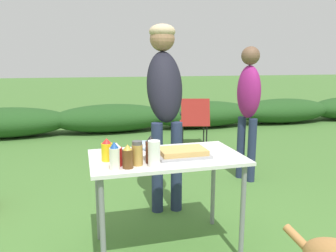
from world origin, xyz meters
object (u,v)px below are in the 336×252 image
object	(u,v)px
food_tray	(183,153)
mayo_bottle	(115,157)
plate_stack	(131,155)
standing_person_in_gray_fleece	(164,91)
bbq_sauce_bottle	(151,150)
camp_chair_green_behind_table	(194,120)
mixing_bowl	(144,145)
folding_table	(166,166)
beer_bottle	(128,157)
standing_person_in_olive_jacket	(248,100)
ketchup_bottle	(116,155)
spice_jar	(137,153)
paper_cup_stack	(154,154)
mustard_bottle	(107,150)

from	to	relation	value
food_tray	mayo_bottle	xyz separation A→B (m)	(-0.51, -0.18, 0.06)
plate_stack	standing_person_in_gray_fleece	size ratio (longest dim) A/B	0.13
bbq_sauce_bottle	camp_chair_green_behind_table	xyz separation A→B (m)	(1.38, 3.00, -0.36)
camp_chair_green_behind_table	mixing_bowl	bearing A→B (deg)	-102.77
folding_table	beer_bottle	xyz separation A→B (m)	(-0.31, -0.21, 0.15)
mixing_bowl	standing_person_in_olive_jacket	size ratio (longest dim) A/B	0.12
folding_table	mayo_bottle	bearing A→B (deg)	-150.30
ketchup_bottle	beer_bottle	world-z (taller)	same
mixing_bowl	standing_person_in_gray_fleece	size ratio (longest dim) A/B	0.11
standing_person_in_gray_fleece	camp_chair_green_behind_table	bearing A→B (deg)	68.51
food_tray	mayo_bottle	size ratio (longest dim) A/B	2.05
mixing_bowl	spice_jar	size ratio (longest dim) A/B	1.16
plate_stack	ketchup_bottle	xyz separation A→B (m)	(-0.12, -0.16, 0.06)
food_tray	standing_person_in_gray_fleece	bearing A→B (deg)	84.88
plate_stack	bbq_sauce_bottle	bearing A→B (deg)	-54.10
plate_stack	beer_bottle	xyz separation A→B (m)	(-0.05, -0.23, 0.06)
paper_cup_stack	spice_jar	distance (m)	0.12
ketchup_bottle	spice_jar	world-z (taller)	spice_jar
folding_table	mixing_bowl	world-z (taller)	mixing_bowl
food_tray	camp_chair_green_behind_table	world-z (taller)	camp_chair_green_behind_table
paper_cup_stack	ketchup_bottle	size ratio (longest dim) A/B	1.10
paper_cup_stack	food_tray	bearing A→B (deg)	35.14
camp_chair_green_behind_table	bbq_sauce_bottle	bearing A→B (deg)	-100.41
mixing_bowl	camp_chair_green_behind_table	size ratio (longest dim) A/B	0.23
food_tray	beer_bottle	bearing A→B (deg)	-158.34
bbq_sauce_bottle	spice_jar	distance (m)	0.10
folding_table	spice_jar	bearing A→B (deg)	-145.74
standing_person_in_olive_jacket	camp_chair_green_behind_table	world-z (taller)	standing_person_in_olive_jacket
ketchup_bottle	spice_jar	xyz separation A→B (m)	(0.13, -0.02, 0.01)
plate_stack	mustard_bottle	distance (m)	0.18
folding_table	food_tray	distance (m)	0.16
food_tray	standing_person_in_gray_fleece	world-z (taller)	standing_person_in_gray_fleece
folding_table	plate_stack	size ratio (longest dim) A/B	4.63
spice_jar	mayo_bottle	size ratio (longest dim) A/B	0.89
spice_jar	plate_stack	bearing A→B (deg)	95.80
folding_table	food_tray	bearing A→B (deg)	-21.94
camp_chair_green_behind_table	folding_table	bearing A→B (deg)	-99.03
mayo_bottle	standing_person_in_gray_fleece	size ratio (longest dim) A/B	0.10
folding_table	mustard_bottle	xyz separation A→B (m)	(-0.43, -0.01, 0.15)
plate_stack	mayo_bottle	world-z (taller)	mayo_bottle
bbq_sauce_bottle	standing_person_in_olive_jacket	size ratio (longest dim) A/B	0.12
food_tray	camp_chair_green_behind_table	distance (m)	3.13
mustard_bottle	standing_person_in_gray_fleece	xyz separation A→B (m)	(0.61, 0.78, 0.33)
folding_table	mayo_bottle	size ratio (longest dim) A/B	6.01
mustard_bottle	mixing_bowl	bearing A→B (deg)	35.31
mayo_bottle	standing_person_in_olive_jacket	distance (m)	2.24
plate_stack	ketchup_bottle	distance (m)	0.21
plate_stack	mustard_bottle	bearing A→B (deg)	-168.34
mustard_bottle	standing_person_in_gray_fleece	distance (m)	1.04
food_tray	spice_jar	bearing A→B (deg)	-161.11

